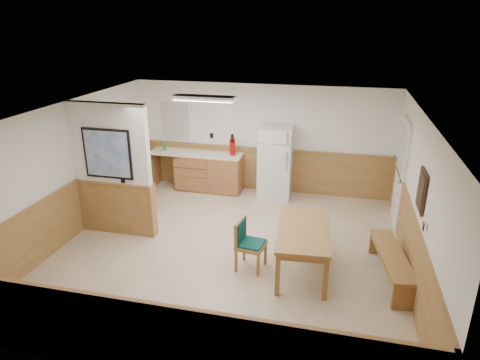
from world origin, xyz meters
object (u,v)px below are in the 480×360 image
(refrigerator, at_px, (275,162))
(dining_table, at_px, (304,234))
(soap_bottle, at_px, (165,146))
(dining_bench, at_px, (392,259))
(fire_extinguisher, at_px, (232,146))
(dining_chair, at_px, (246,240))

(refrigerator, relative_size, dining_table, 0.98)
(refrigerator, relative_size, soap_bottle, 8.02)
(dining_table, bearing_deg, dining_bench, -1.69)
(refrigerator, distance_m, fire_extinguisher, 1.06)
(fire_extinguisher, bearing_deg, dining_bench, -23.45)
(dining_table, xyz_separation_m, fire_extinguisher, (-1.94, 3.00, 0.46))
(refrigerator, height_order, dining_chair, refrigerator)
(refrigerator, relative_size, dining_bench, 0.98)
(dining_table, xyz_separation_m, soap_bottle, (-3.62, 3.00, 0.35))
(dining_bench, relative_size, dining_chair, 1.98)
(refrigerator, distance_m, soap_bottle, 2.69)
(dining_bench, height_order, fire_extinguisher, fire_extinguisher)
(dining_table, bearing_deg, dining_chair, -175.52)
(refrigerator, distance_m, dining_table, 3.09)
(dining_bench, height_order, dining_chair, dining_chair)
(dining_table, distance_m, dining_bench, 1.41)
(dining_chair, bearing_deg, dining_bench, 12.37)
(dining_bench, relative_size, fire_extinguisher, 3.38)
(dining_chair, bearing_deg, refrigerator, 97.66)
(refrigerator, bearing_deg, dining_bench, -52.80)
(dining_chair, relative_size, fire_extinguisher, 1.71)
(dining_bench, xyz_separation_m, soap_bottle, (-5.00, 2.94, 0.66))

